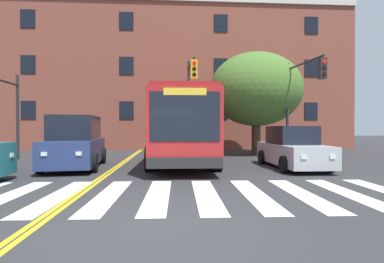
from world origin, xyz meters
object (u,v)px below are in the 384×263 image
(car_silver_far_lane, at_px, (292,149))
(traffic_light_near_corner, at_px, (301,90))
(traffic_light_far_corner, at_px, (5,102))
(street_tree_curbside_large, at_px, (256,90))
(car_navy_near_lane, at_px, (76,143))
(city_bus, at_px, (182,126))
(car_red_behind_bus, at_px, (171,139))
(traffic_light_overhead, at_px, (191,91))

(car_silver_far_lane, height_order, traffic_light_near_corner, traffic_light_near_corner)
(traffic_light_far_corner, relative_size, street_tree_curbside_large, 0.57)
(car_silver_far_lane, xyz_separation_m, traffic_light_near_corner, (1.73, 3.05, 2.94))
(car_navy_near_lane, bearing_deg, car_silver_far_lane, -3.46)
(city_bus, xyz_separation_m, car_red_behind_bus, (-0.58, 9.11, -0.98))
(car_navy_near_lane, distance_m, traffic_light_far_corner, 5.43)
(car_red_behind_bus, relative_size, traffic_light_overhead, 0.69)
(city_bus, bearing_deg, car_navy_near_lane, -158.83)
(car_red_behind_bus, relative_size, street_tree_curbside_large, 0.49)
(city_bus, relative_size, traffic_light_overhead, 1.79)
(traffic_light_near_corner, height_order, street_tree_curbside_large, street_tree_curbside_large)
(car_red_behind_bus, distance_m, traffic_light_far_corner, 12.06)
(city_bus, height_order, car_red_behind_bus, city_bus)
(car_navy_near_lane, height_order, car_silver_far_lane, car_navy_near_lane)
(traffic_light_near_corner, xyz_separation_m, street_tree_curbside_large, (-1.48, 3.40, 0.46))
(traffic_light_far_corner, xyz_separation_m, street_tree_curbside_large, (13.98, 3.28, 1.19))
(car_silver_far_lane, height_order, car_red_behind_bus, car_red_behind_bus)
(traffic_light_overhead, xyz_separation_m, street_tree_curbside_large, (4.37, 1.55, 0.29))
(traffic_light_near_corner, bearing_deg, traffic_light_far_corner, 179.55)
(city_bus, relative_size, traffic_light_far_corner, 2.28)
(traffic_light_far_corner, bearing_deg, traffic_light_near_corner, -0.45)
(car_navy_near_lane, bearing_deg, car_red_behind_bus, 69.40)
(traffic_light_overhead, bearing_deg, car_silver_far_lane, -49.95)
(car_silver_far_lane, relative_size, traffic_light_overhead, 0.79)
(traffic_light_far_corner, height_order, traffic_light_overhead, traffic_light_overhead)
(city_bus, xyz_separation_m, street_tree_curbside_large, (4.95, 4.07, 2.42))
(city_bus, relative_size, car_red_behind_bus, 2.62)
(traffic_light_near_corner, relative_size, traffic_light_overhead, 0.93)
(car_silver_far_lane, bearing_deg, street_tree_curbside_large, 87.80)
(traffic_light_overhead, bearing_deg, city_bus, -103.03)
(car_navy_near_lane, height_order, traffic_light_near_corner, traffic_light_near_corner)
(traffic_light_near_corner, distance_m, traffic_light_overhead, 6.14)
(traffic_light_near_corner, height_order, traffic_light_far_corner, traffic_light_near_corner)
(city_bus, bearing_deg, traffic_light_near_corner, 5.94)
(car_navy_near_lane, relative_size, traffic_light_near_corner, 0.93)
(car_navy_near_lane, xyz_separation_m, street_tree_curbside_large, (9.64, 5.89, 3.17))
(traffic_light_near_corner, bearing_deg, car_navy_near_lane, -167.40)
(traffic_light_far_corner, xyz_separation_m, traffic_light_overhead, (9.61, 1.73, 0.90))
(city_bus, distance_m, street_tree_curbside_large, 6.85)
(city_bus, height_order, car_navy_near_lane, city_bus)
(car_red_behind_bus, height_order, traffic_light_overhead, traffic_light_overhead)
(car_silver_far_lane, relative_size, street_tree_curbside_large, 0.57)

